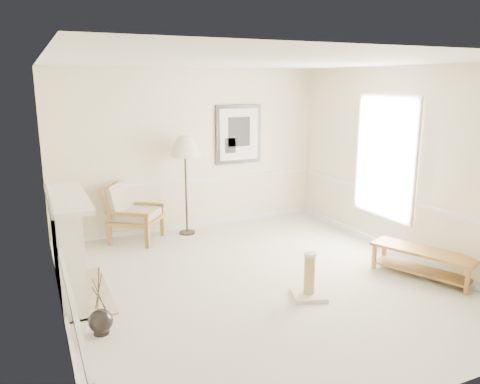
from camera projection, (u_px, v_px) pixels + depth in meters
name	position (u px, v px, depth m)	size (l,w,h in m)	color
ground	(258.00, 281.00, 6.39)	(5.50, 5.50, 0.00)	silver
room	(266.00, 144.00, 6.09)	(5.04, 5.54, 2.92)	beige
fireplace	(69.00, 248.00, 5.82)	(0.64, 1.64, 1.31)	white
floor_vase	(101.00, 322.00, 5.03)	(0.26, 0.26, 0.77)	black
armchair	(130.00, 209.00, 7.96)	(1.11, 1.09, 1.01)	olive
floor_lamp	(185.00, 149.00, 8.08)	(0.58, 0.58, 1.75)	black
bench	(423.00, 259.00, 6.47)	(0.93, 1.45, 0.40)	olive
scratching_post	(309.00, 283.00, 5.89)	(0.53, 0.53, 0.59)	silver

